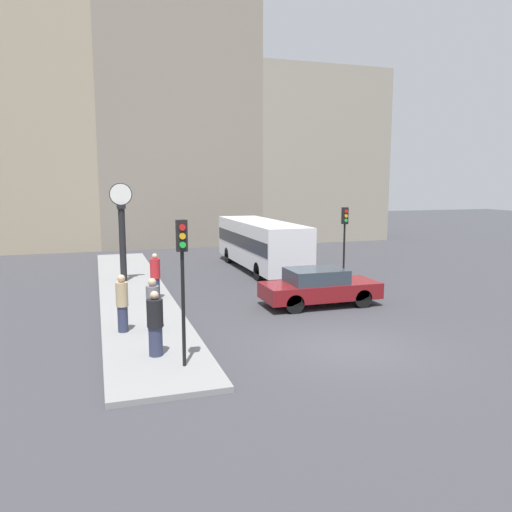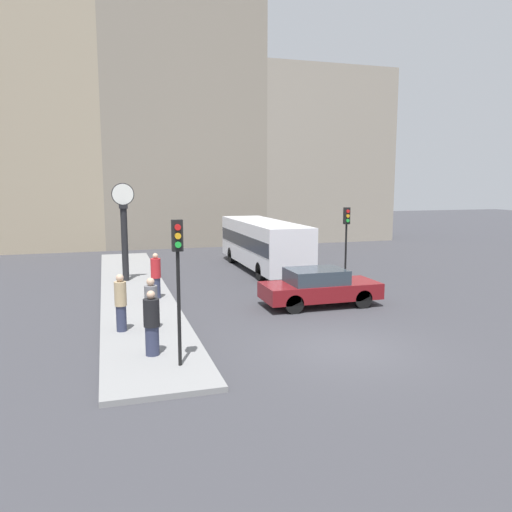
# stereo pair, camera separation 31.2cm
# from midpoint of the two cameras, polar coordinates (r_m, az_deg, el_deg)

# --- Properties ---
(ground_plane) EXTENTS (120.00, 120.00, 0.00)m
(ground_plane) POSITION_cam_midpoint_polar(r_m,az_deg,el_deg) (14.64, 9.65, -10.28)
(ground_plane) COLOR #38383D
(sidewalk_corner) EXTENTS (2.77, 22.38, 0.14)m
(sidewalk_corner) POSITION_cam_midpoint_polar(r_m,az_deg,el_deg) (21.98, -14.24, -3.92)
(sidewalk_corner) COLOR gray
(sidewalk_corner) RESTS_ON ground_plane
(building_row) EXTENTS (32.01, 5.00, 19.06)m
(building_row) POSITION_cam_midpoint_polar(r_m,az_deg,el_deg) (38.41, -10.03, 14.38)
(building_row) COLOR gray
(building_row) RESTS_ON ground_plane
(sedan_car) EXTENTS (4.44, 1.85, 1.43)m
(sedan_car) POSITION_cam_midpoint_polar(r_m,az_deg,el_deg) (19.15, 6.73, -3.51)
(sedan_car) COLOR maroon
(sedan_car) RESTS_ON ground_plane
(bus_distant) EXTENTS (2.34, 9.18, 2.62)m
(bus_distant) POSITION_cam_midpoint_polar(r_m,az_deg,el_deg) (26.66, 0.18, 1.60)
(bus_distant) COLOR silver
(bus_distant) RESTS_ON ground_plane
(traffic_light_near) EXTENTS (0.26, 0.24, 3.64)m
(traffic_light_near) POSITION_cam_midpoint_polar(r_m,az_deg,el_deg) (12.19, -9.15, -0.72)
(traffic_light_near) COLOR black
(traffic_light_near) RESTS_ON sidewalk_corner
(traffic_light_far) EXTENTS (0.26, 0.24, 3.54)m
(traffic_light_far) POSITION_cam_midpoint_polar(r_m,az_deg,el_deg) (23.12, 9.71, 3.04)
(traffic_light_far) COLOR black
(traffic_light_far) RESTS_ON ground_plane
(street_clock) EXTENTS (1.01, 0.38, 4.50)m
(street_clock) POSITION_cam_midpoint_polar(r_m,az_deg,el_deg) (23.63, -15.42, 2.70)
(street_clock) COLOR black
(street_clock) RESTS_ON sidewalk_corner
(pedestrian_red_top) EXTENTS (0.39, 0.39, 1.80)m
(pedestrian_red_top) POSITION_cam_midpoint_polar(r_m,az_deg,el_deg) (19.90, -11.88, -2.28)
(pedestrian_red_top) COLOR #2D334C
(pedestrian_red_top) RESTS_ON sidewalk_corner
(pedestrian_black_jacket) EXTENTS (0.43, 0.43, 1.74)m
(pedestrian_black_jacket) POSITION_cam_midpoint_polar(r_m,az_deg,el_deg) (13.44, -12.11, -7.61)
(pedestrian_black_jacket) COLOR #2D334C
(pedestrian_black_jacket) RESTS_ON sidewalk_corner
(pedestrian_grey_jacket) EXTENTS (0.40, 0.40, 1.63)m
(pedestrian_grey_jacket) POSITION_cam_midpoint_polar(r_m,az_deg,el_deg) (15.75, -12.27, -5.44)
(pedestrian_grey_jacket) COLOR #2D334C
(pedestrian_grey_jacket) RESTS_ON sidewalk_corner
(pedestrian_tan_coat) EXTENTS (0.36, 0.36, 1.78)m
(pedestrian_tan_coat) POSITION_cam_midpoint_polar(r_m,az_deg,el_deg) (15.76, -15.59, -5.23)
(pedestrian_tan_coat) COLOR #2D334C
(pedestrian_tan_coat) RESTS_ON sidewalk_corner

